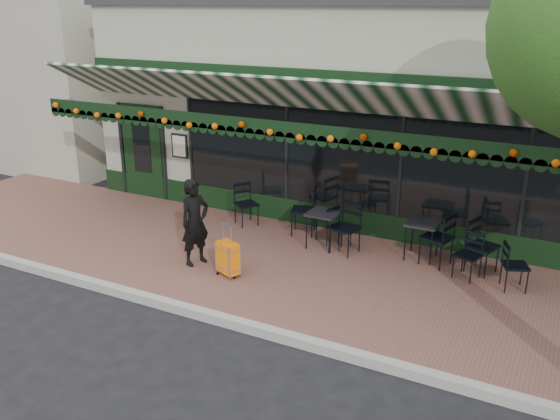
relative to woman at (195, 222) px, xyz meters
The scene contains 17 objects.
ground 2.16m from the woman, 41.85° to the right, with size 80.00×80.00×0.00m, color black.
sidewalk 1.82m from the woman, 25.64° to the left, with size 18.00×4.00×0.15m, color brown.
curb 2.18m from the woman, 43.55° to the right, with size 18.00×0.16×0.15m, color #9E9E99.
restaurant_building 6.83m from the woman, 77.45° to the left, with size 12.00×9.60×4.50m.
neighbor_building_left 13.43m from the woman, 149.88° to the left, with size 12.00×8.00×4.80m, color #A19E8E.
woman is the anchor object (origin of this frame).
suitcase 0.91m from the woman, 12.01° to the right, with size 0.46×0.37×0.93m.
cafe_table_a 4.06m from the woman, 30.51° to the left, with size 0.56×0.56×0.69m.
cafe_table_b 2.43m from the woman, 45.48° to the left, with size 0.56×0.56×0.69m.
chair_a_left 4.26m from the woman, 26.83° to the left, with size 0.50×0.50×0.99m, color black, non-canonical shape.
chair_a_right 4.98m from the woman, 23.16° to the left, with size 0.47×0.47×0.94m, color black, non-canonical shape.
chair_a_front 4.69m from the woman, 19.99° to the left, with size 0.40×0.40×0.80m, color black, non-canonical shape.
chair_a_extra 5.39m from the woman, 16.55° to the left, with size 0.40×0.40×0.80m, color black, non-canonical shape.
chair_b_left 2.43m from the woman, 63.26° to the left, with size 0.49×0.49×0.98m, color black, non-canonical shape.
chair_b_right 2.74m from the woman, 43.10° to the left, with size 0.39×0.39×0.77m, color black, non-canonical shape.
chair_b_front 2.75m from the woman, 37.37° to the left, with size 0.48×0.48×0.96m, color black, non-canonical shape.
chair_solo 2.13m from the woman, 95.39° to the left, with size 0.44×0.44×0.88m, color black, non-canonical shape.
Camera 1 is at (4.32, -6.62, 4.57)m, focal length 38.00 mm.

